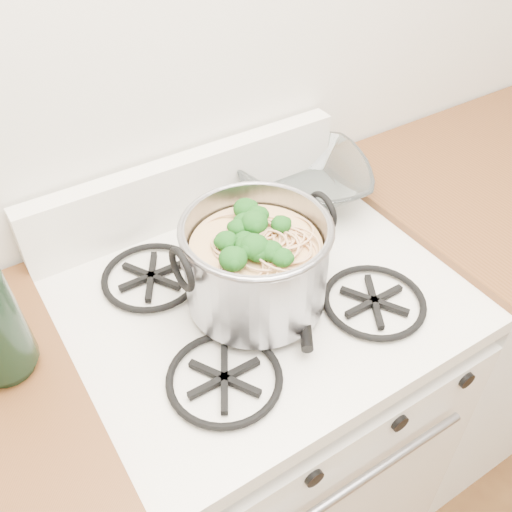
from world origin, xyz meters
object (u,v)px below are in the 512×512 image
object	(u,v)px
gas_range	(260,420)
glass_bowl	(302,186)
spatula	(299,253)
stock_pot	(256,264)

from	to	relation	value
gas_range	glass_bowl	world-z (taller)	glass_bowl
spatula	glass_bowl	distance (m)	0.24
spatula	glass_bowl	xyz separation A→B (m)	(0.14, 0.19, 0.00)
gas_range	stock_pot	xyz separation A→B (m)	(-0.03, -0.02, 0.57)
gas_range	stock_pot	size ratio (longest dim) A/B	3.00
gas_range	glass_bowl	size ratio (longest dim) A/B	7.39
spatula	glass_bowl	world-z (taller)	glass_bowl
gas_range	spatula	bearing A→B (deg)	14.31
gas_range	glass_bowl	bearing A→B (deg)	40.32
stock_pot	spatula	xyz separation A→B (m)	(0.14, 0.05, -0.08)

